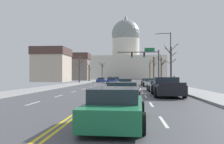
{
  "coord_description": "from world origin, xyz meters",
  "views": [
    {
      "loc": [
        2.33,
        -32.99,
        1.67
      ],
      "look_at": [
        -2.45,
        28.38,
        2.55
      ],
      "focal_mm": 38.88,
      "sensor_mm": 36.0,
      "label": 1
    }
  ],
  "objects_px": {
    "bicycle_parked": "(173,85)",
    "sedan_near_06": "(116,107)",
    "sedan_near_03": "(157,86)",
    "street_lamp_right": "(169,54)",
    "sedan_near_05": "(123,94)",
    "sedan_oncoming_00": "(112,81)",
    "sedan_near_02": "(125,84)",
    "pickup_truck_near_04": "(167,87)",
    "sedan_near_01": "(150,83)",
    "sedan_oncoming_01": "(101,80)",
    "sedan_near_00": "(147,82)",
    "sedan_oncoming_02": "(116,79)",
    "signal_gantry": "(147,58)",
    "pedestrian_00": "(174,80)"
  },
  "relations": [
    {
      "from": "sedan_near_00",
      "to": "pickup_truck_near_04",
      "type": "relative_size",
      "value": 0.79
    },
    {
      "from": "bicycle_parked",
      "to": "pickup_truck_near_04",
      "type": "bearing_deg",
      "value": -101.79
    },
    {
      "from": "sedan_near_00",
      "to": "sedan_oncoming_02",
      "type": "height_order",
      "value": "sedan_oncoming_02"
    },
    {
      "from": "street_lamp_right",
      "to": "sedan_oncoming_00",
      "type": "distance_m",
      "value": 17.62
    },
    {
      "from": "street_lamp_right",
      "to": "sedan_oncoming_01",
      "type": "bearing_deg",
      "value": 118.59
    },
    {
      "from": "sedan_near_01",
      "to": "sedan_oncoming_01",
      "type": "height_order",
      "value": "sedan_near_01"
    },
    {
      "from": "street_lamp_right",
      "to": "pickup_truck_near_04",
      "type": "height_order",
      "value": "street_lamp_right"
    },
    {
      "from": "sedan_oncoming_00",
      "to": "pedestrian_00",
      "type": "xyz_separation_m",
      "value": [
        10.29,
        -14.59,
        0.46
      ]
    },
    {
      "from": "sedan_near_03",
      "to": "sedan_oncoming_02",
      "type": "distance_m",
      "value": 47.25
    },
    {
      "from": "pickup_truck_near_04",
      "to": "sedan_oncoming_00",
      "type": "distance_m",
      "value": 31.11
    },
    {
      "from": "sedan_near_02",
      "to": "sedan_near_03",
      "type": "xyz_separation_m",
      "value": [
        3.46,
        -5.61,
        -0.04
      ]
    },
    {
      "from": "sedan_near_00",
      "to": "sedan_near_01",
      "type": "height_order",
      "value": "sedan_near_01"
    },
    {
      "from": "sedan_near_06",
      "to": "sedan_oncoming_00",
      "type": "bearing_deg",
      "value": 94.72
    },
    {
      "from": "street_lamp_right",
      "to": "sedan_near_06",
      "type": "distance_m",
      "value": 28.92
    },
    {
      "from": "signal_gantry",
      "to": "sedan_near_00",
      "type": "distance_m",
      "value": 5.7
    },
    {
      "from": "bicycle_parked",
      "to": "sedan_near_06",
      "type": "bearing_deg",
      "value": -104.08
    },
    {
      "from": "pedestrian_00",
      "to": "sedan_near_00",
      "type": "bearing_deg",
      "value": 116.8
    },
    {
      "from": "sedan_near_03",
      "to": "sedan_oncoming_01",
      "type": "xyz_separation_m",
      "value": [
        -10.2,
        34.27,
        0.0
      ]
    },
    {
      "from": "signal_gantry",
      "to": "pedestrian_00",
      "type": "height_order",
      "value": "signal_gantry"
    },
    {
      "from": "pickup_truck_near_04",
      "to": "bicycle_parked",
      "type": "xyz_separation_m",
      "value": [
        2.41,
        11.57,
        -0.21
      ]
    },
    {
      "from": "sedan_near_05",
      "to": "sedan_near_00",
      "type": "bearing_deg",
      "value": 83.49
    },
    {
      "from": "street_lamp_right",
      "to": "sedan_oncoming_01",
      "type": "xyz_separation_m",
      "value": [
        -13.01,
        23.86,
        -4.27
      ]
    },
    {
      "from": "sedan_near_06",
      "to": "sedan_oncoming_02",
      "type": "relative_size",
      "value": 1.03
    },
    {
      "from": "street_lamp_right",
      "to": "sedan_near_05",
      "type": "relative_size",
      "value": 1.84
    },
    {
      "from": "sedan_near_06",
      "to": "bicycle_parked",
      "type": "xyz_separation_m",
      "value": [
        5.86,
        23.38,
        -0.1
      ]
    },
    {
      "from": "street_lamp_right",
      "to": "pickup_truck_near_04",
      "type": "bearing_deg",
      "value": -99.24
    },
    {
      "from": "sedan_near_01",
      "to": "sedan_near_02",
      "type": "relative_size",
      "value": 1.0
    },
    {
      "from": "street_lamp_right",
      "to": "sedan_near_00",
      "type": "bearing_deg",
      "value": 112.93
    },
    {
      "from": "sedan_oncoming_00",
      "to": "street_lamp_right",
      "type": "bearing_deg",
      "value": -56.04
    },
    {
      "from": "signal_gantry",
      "to": "sedan_oncoming_02",
      "type": "bearing_deg",
      "value": 105.82
    },
    {
      "from": "sedan_oncoming_02",
      "to": "bicycle_parked",
      "type": "distance_m",
      "value": 42.02
    },
    {
      "from": "street_lamp_right",
      "to": "bicycle_parked",
      "type": "xyz_separation_m",
      "value": [
        -0.21,
        -4.58,
        -4.33
      ]
    },
    {
      "from": "sedan_near_00",
      "to": "sedan_oncoming_01",
      "type": "relative_size",
      "value": 1.03
    },
    {
      "from": "street_lamp_right",
      "to": "sedan_oncoming_02",
      "type": "bearing_deg",
      "value": 105.29
    },
    {
      "from": "sedan_near_01",
      "to": "bicycle_parked",
      "type": "relative_size",
      "value": 2.6
    },
    {
      "from": "sedan_near_03",
      "to": "street_lamp_right",
      "type": "bearing_deg",
      "value": 74.9
    },
    {
      "from": "street_lamp_right",
      "to": "sedan_near_00",
      "type": "xyz_separation_m",
      "value": [
        -2.77,
        6.54,
        -4.28
      ]
    },
    {
      "from": "street_lamp_right",
      "to": "pickup_truck_near_04",
      "type": "distance_m",
      "value": 16.87
    },
    {
      "from": "sedan_oncoming_01",
      "to": "bicycle_parked",
      "type": "height_order",
      "value": "sedan_oncoming_01"
    },
    {
      "from": "sedan_near_02",
      "to": "sedan_near_06",
      "type": "bearing_deg",
      "value": -89.51
    },
    {
      "from": "pickup_truck_near_04",
      "to": "sedan_oncoming_01",
      "type": "bearing_deg",
      "value": 104.54
    },
    {
      "from": "signal_gantry",
      "to": "sedan_oncoming_01",
      "type": "bearing_deg",
      "value": 127.42
    },
    {
      "from": "signal_gantry",
      "to": "sedan_near_03",
      "type": "xyz_separation_m",
      "value": [
        -0.29,
        -20.55,
        -4.41
      ]
    },
    {
      "from": "sedan_near_01",
      "to": "sedan_near_06",
      "type": "height_order",
      "value": "sedan_near_06"
    },
    {
      "from": "sedan_near_02",
      "to": "sedan_near_06",
      "type": "relative_size",
      "value": 0.97
    },
    {
      "from": "sedan_near_00",
      "to": "sedan_near_02",
      "type": "relative_size",
      "value": 0.98
    },
    {
      "from": "sedan_near_00",
      "to": "sedan_oncoming_02",
      "type": "distance_m",
      "value": 30.61
    },
    {
      "from": "signal_gantry",
      "to": "sedan_near_02",
      "type": "xyz_separation_m",
      "value": [
        -3.76,
        -14.94,
        -4.37
      ]
    },
    {
      "from": "sedan_near_01",
      "to": "street_lamp_right",
      "type": "bearing_deg",
      "value": -16.16
    },
    {
      "from": "sedan_near_00",
      "to": "pedestrian_00",
      "type": "height_order",
      "value": "pedestrian_00"
    }
  ]
}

